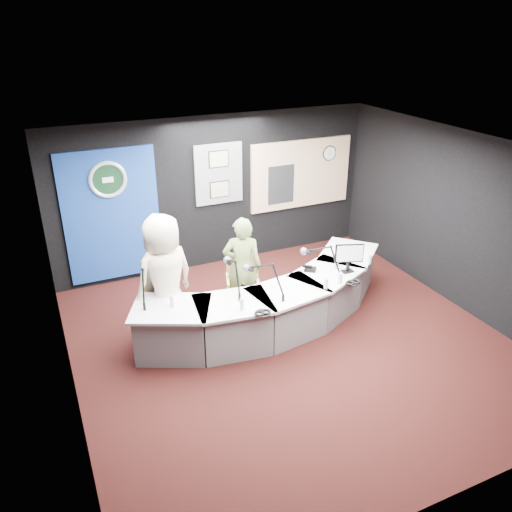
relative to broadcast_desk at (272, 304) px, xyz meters
name	(u,v)px	position (x,y,z in m)	size (l,w,h in m)	color
ground	(291,343)	(0.05, -0.55, -0.38)	(6.00, 6.00, 0.00)	black
ceiling	(298,154)	(0.05, -0.55, 2.42)	(6.00, 6.00, 0.02)	silver
wall_back	(216,193)	(0.05, 2.45, 1.02)	(6.00, 0.02, 2.80)	black
wall_front	(459,391)	(0.05, -3.55, 1.02)	(6.00, 0.02, 2.80)	black
wall_left	(60,303)	(-2.95, -0.55, 1.02)	(0.02, 6.00, 2.80)	black
wall_right	(463,222)	(3.05, -0.55, 1.02)	(0.02, 6.00, 2.80)	black
broadcast_desk	(272,304)	(0.00, 0.00, 0.00)	(4.50, 1.90, 0.75)	silver
backdrop_panel	(112,216)	(-1.85, 2.42, 0.88)	(1.60, 0.05, 2.30)	navy
agency_seal	(108,180)	(-1.85, 2.38, 1.52)	(0.63, 0.63, 0.07)	silver
seal_center	(108,180)	(-1.85, 2.38, 1.52)	(0.48, 0.48, 0.01)	black
pinboard	(219,174)	(0.10, 2.42, 1.38)	(0.90, 0.04, 1.10)	slate
framed_photo_upper	(219,159)	(0.10, 2.39, 1.65)	(0.34, 0.02, 0.27)	gray
framed_photo_lower	(220,189)	(0.10, 2.39, 1.09)	(0.34, 0.02, 0.27)	gray
booth_window_frame	(301,174)	(1.80, 2.42, 1.18)	(2.12, 0.06, 1.32)	tan
booth_glow	(301,174)	(1.80, 2.41, 1.18)	(2.00, 0.02, 1.20)	#FFE6A1
equipment_rack	(281,185)	(1.35, 2.39, 1.03)	(0.55, 0.02, 0.75)	black
wall_clock	(329,153)	(2.40, 2.39, 1.52)	(0.28, 0.28, 0.01)	white
armchair_left	(167,309)	(-1.52, 0.37, 0.09)	(0.52, 0.52, 0.92)	#A3804A
armchair_right	(243,290)	(-0.27, 0.48, 0.07)	(0.50, 0.50, 0.88)	#A3804A
draped_jacket	(163,292)	(-1.50, 0.62, 0.24)	(0.50, 0.10, 0.70)	#686358
person_man	(165,279)	(-1.52, 0.37, 0.58)	(0.94, 0.61, 1.92)	beige
person_woman	(242,268)	(-0.27, 0.48, 0.45)	(0.60, 0.39, 1.65)	olive
computer_monitor	(349,253)	(1.21, -0.18, 0.70)	(0.40, 0.02, 0.27)	black
desk_phone	(310,269)	(0.70, 0.09, 0.40)	(0.18, 0.14, 0.04)	black
headphones_near	(353,282)	(1.07, -0.54, 0.39)	(0.22, 0.22, 0.04)	black
headphones_far	(263,313)	(-0.51, -0.75, 0.39)	(0.24, 0.24, 0.04)	black
paper_stack	(171,298)	(-1.50, 0.17, 0.38)	(0.20, 0.29, 0.00)	white
notepad	(245,306)	(-0.65, -0.48, 0.38)	(0.21, 0.30, 0.00)	white
boom_mic_a	(145,280)	(-1.81, 0.29, 0.68)	(0.32, 0.71, 0.60)	black
boom_mic_b	(233,272)	(-0.62, 0.01, 0.68)	(0.19, 0.74, 0.60)	black
boom_mic_c	(265,276)	(-0.27, -0.31, 0.68)	(0.44, 0.65, 0.60)	black
boom_mic_d	(322,258)	(0.76, -0.14, 0.68)	(0.46, 0.64, 0.60)	black
water_bottles	(285,284)	(0.07, -0.27, 0.46)	(3.30, 0.58, 0.18)	silver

